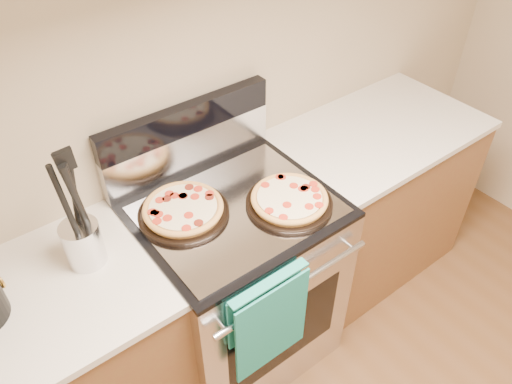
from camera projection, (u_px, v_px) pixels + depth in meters
wall_back at (176, 71)px, 1.86m from camera, size 4.00×0.00×4.00m
range_body at (236, 283)px, 2.24m from camera, size 0.76×0.68×0.90m
oven_window at (284, 335)px, 2.04m from camera, size 0.56×0.01×0.40m
cooktop at (233, 208)px, 1.94m from camera, size 0.76×0.68×0.02m
backsplash_lower at (189, 150)px, 2.06m from camera, size 0.76×0.06×0.18m
backsplash_upper at (186, 119)px, 1.96m from camera, size 0.76×0.06×0.12m
oven_handle at (295, 287)px, 1.79m from camera, size 0.70×0.03×0.03m
dish_towel at (268, 320)px, 1.80m from camera, size 0.32×0.05×0.42m
foil_sheet at (238, 209)px, 1.91m from camera, size 0.70×0.55×0.01m
cabinet_right at (367, 202)px, 2.67m from camera, size 1.00×0.62×0.88m
countertop_right at (380, 131)px, 2.37m from camera, size 1.02×0.64×0.03m
pepperoni_pizza_back at (183, 210)px, 1.87m from camera, size 0.40×0.40×0.05m
pepperoni_pizza_front at (289, 200)px, 1.92m from camera, size 0.41×0.41×0.04m
utensil_crock at (83, 244)px, 1.68m from camera, size 0.14×0.14×0.16m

